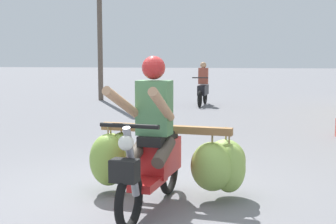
{
  "coord_description": "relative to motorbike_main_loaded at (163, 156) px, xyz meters",
  "views": [
    {
      "loc": [
        1.29,
        -4.82,
        1.57
      ],
      "look_at": [
        0.34,
        0.71,
        0.9
      ],
      "focal_mm": 49.65,
      "sensor_mm": 36.0,
      "label": 1
    }
  ],
  "objects": [
    {
      "name": "motorbike_main_loaded",
      "position": [
        0.0,
        0.0,
        0.0
      ],
      "size": [
        1.86,
        1.75,
        1.58
      ],
      "color": "black",
      "rests_on": "ground"
    },
    {
      "name": "ground_plane",
      "position": [
        -0.38,
        -0.08,
        -0.49
      ],
      "size": [
        120.0,
        120.0,
        0.0
      ],
      "primitive_type": "plane",
      "color": "slate"
    },
    {
      "name": "utility_pole",
      "position": [
        -4.35,
        11.22,
        2.97
      ],
      "size": [
        0.18,
        0.18,
        6.92
      ],
      "primitive_type": "cylinder",
      "color": "brown",
      "rests_on": "ground"
    },
    {
      "name": "motorbike_distant_ahead_left",
      "position": [
        -0.52,
        10.01,
        0.08
      ],
      "size": [
        0.5,
        1.62,
        1.4
      ],
      "color": "black",
      "rests_on": "ground"
    }
  ]
}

